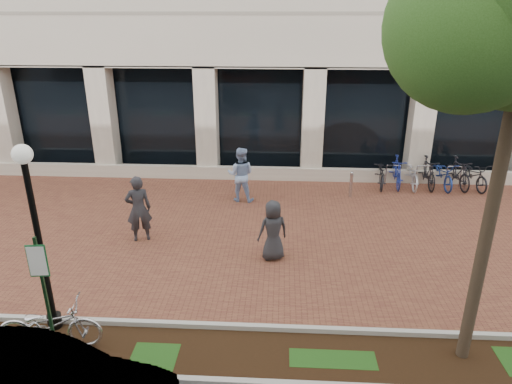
# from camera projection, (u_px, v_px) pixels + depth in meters

# --- Properties ---
(ground) EXTENTS (120.00, 120.00, 0.00)m
(ground) POSITION_uv_depth(u_px,v_px,m) (251.00, 231.00, 13.46)
(ground) COLOR black
(ground) RESTS_ON ground
(brick_plaza) EXTENTS (40.00, 9.00, 0.01)m
(brick_plaza) POSITION_uv_depth(u_px,v_px,m) (251.00, 231.00, 13.46)
(brick_plaza) COLOR brown
(brick_plaza) RESTS_ON ground
(planting_strip) EXTENTS (40.00, 1.50, 0.01)m
(planting_strip) POSITION_uv_depth(u_px,v_px,m) (232.00, 354.00, 8.58)
(planting_strip) COLOR black
(planting_strip) RESTS_ON ground
(curb_plaza_side) EXTENTS (40.00, 0.12, 0.12)m
(curb_plaza_side) POSITION_uv_depth(u_px,v_px,m) (236.00, 327.00, 9.26)
(curb_plaza_side) COLOR #B3B1A8
(curb_plaza_side) RESTS_ON ground
(curb_street_side) EXTENTS (40.00, 0.12, 0.12)m
(curb_street_side) POSITION_uv_depth(u_px,v_px,m) (227.00, 382.00, 7.87)
(curb_street_side) COLOR #B3B1A8
(curb_street_side) RESTS_ON ground
(parking_sign) EXTENTS (0.34, 0.07, 2.46)m
(parking_sign) POSITION_uv_depth(u_px,v_px,m) (43.00, 283.00, 8.03)
(parking_sign) COLOR #163D1F
(parking_sign) RESTS_ON ground
(lamppost) EXTENTS (0.36, 0.36, 3.87)m
(lamppost) POSITION_uv_depth(u_px,v_px,m) (37.00, 231.00, 8.55)
(lamppost) COLOR black
(lamppost) RESTS_ON ground
(locked_bicycle) EXTENTS (2.01, 0.88, 1.02)m
(locked_bicycle) POSITION_uv_depth(u_px,v_px,m) (50.00, 325.00, 8.60)
(locked_bicycle) COLOR silver
(locked_bicycle) RESTS_ON ground
(pedestrian_left) EXTENTS (0.81, 0.67, 1.91)m
(pedestrian_left) POSITION_uv_depth(u_px,v_px,m) (139.00, 209.00, 12.60)
(pedestrian_left) COLOR #2A2A2F
(pedestrian_left) RESTS_ON ground
(pedestrian_mid) EXTENTS (0.98, 0.80, 1.87)m
(pedestrian_mid) POSITION_uv_depth(u_px,v_px,m) (241.00, 175.00, 15.34)
(pedestrian_mid) COLOR #91ADD9
(pedestrian_mid) RESTS_ON ground
(pedestrian_right) EXTENTS (0.92, 0.77, 1.61)m
(pedestrian_right) POSITION_uv_depth(u_px,v_px,m) (273.00, 230.00, 11.68)
(pedestrian_right) COLOR #28282D
(pedestrian_right) RESTS_ON ground
(bollard) EXTENTS (0.12, 0.12, 0.95)m
(bollard) POSITION_uv_depth(u_px,v_px,m) (351.00, 184.00, 15.77)
(bollard) COLOR #ADACB1
(bollard) RESTS_ON ground
(bike_rack_cluster) EXTENTS (4.25, 1.99, 1.11)m
(bike_rack_cluster) POSITION_uv_depth(u_px,v_px,m) (427.00, 173.00, 16.74)
(bike_rack_cluster) COLOR black
(bike_rack_cluster) RESTS_ON ground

